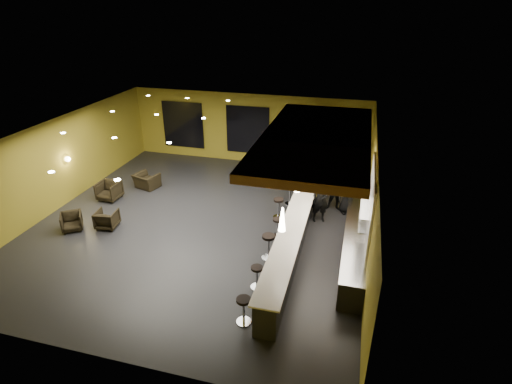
% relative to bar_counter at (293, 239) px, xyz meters
% --- Properties ---
extents(floor, '(12.00, 13.00, 0.10)m').
position_rel_bar_counter_xyz_m(floor, '(-3.65, 1.00, -0.55)').
color(floor, black).
rests_on(floor, ground).
extents(ceiling, '(12.00, 13.00, 0.10)m').
position_rel_bar_counter_xyz_m(ceiling, '(-3.65, 1.00, 3.05)').
color(ceiling, black).
extents(wall_back, '(12.00, 0.10, 3.50)m').
position_rel_bar_counter_xyz_m(wall_back, '(-3.65, 7.55, 1.25)').
color(wall_back, olive).
rests_on(wall_back, floor).
extents(wall_front, '(12.00, 0.10, 3.50)m').
position_rel_bar_counter_xyz_m(wall_front, '(-3.65, -5.55, 1.25)').
color(wall_front, olive).
rests_on(wall_front, floor).
extents(wall_left, '(0.10, 13.00, 3.50)m').
position_rel_bar_counter_xyz_m(wall_left, '(-9.70, 1.00, 1.25)').
color(wall_left, olive).
rests_on(wall_left, floor).
extents(wall_right, '(0.10, 13.00, 3.50)m').
position_rel_bar_counter_xyz_m(wall_right, '(2.40, 1.00, 1.25)').
color(wall_right, olive).
rests_on(wall_right, floor).
extents(wood_soffit, '(3.60, 8.00, 0.28)m').
position_rel_bar_counter_xyz_m(wood_soffit, '(0.35, 2.00, 2.86)').
color(wood_soffit, brown).
rests_on(wood_soffit, ceiling).
extents(window_left, '(2.20, 0.06, 2.40)m').
position_rel_bar_counter_xyz_m(window_left, '(-7.15, 7.44, 1.20)').
color(window_left, black).
rests_on(window_left, wall_back).
extents(window_center, '(2.20, 0.06, 2.40)m').
position_rel_bar_counter_xyz_m(window_center, '(-3.65, 7.44, 1.20)').
color(window_center, black).
rests_on(window_center, wall_back).
extents(window_right, '(2.20, 0.06, 2.40)m').
position_rel_bar_counter_xyz_m(window_right, '(-0.65, 7.44, 1.20)').
color(window_right, black).
rests_on(window_right, wall_back).
extents(tile_backsplash, '(0.06, 3.20, 2.40)m').
position_rel_bar_counter_xyz_m(tile_backsplash, '(2.31, 0.00, 1.50)').
color(tile_backsplash, white).
rests_on(tile_backsplash, wall_right).
extents(bar_counter, '(0.60, 8.00, 1.00)m').
position_rel_bar_counter_xyz_m(bar_counter, '(0.00, 0.00, 0.00)').
color(bar_counter, black).
rests_on(bar_counter, floor).
extents(bar_top, '(0.78, 8.10, 0.05)m').
position_rel_bar_counter_xyz_m(bar_top, '(0.00, 0.00, 0.52)').
color(bar_top, white).
rests_on(bar_top, bar_counter).
extents(prep_counter, '(0.70, 6.00, 0.86)m').
position_rel_bar_counter_xyz_m(prep_counter, '(2.00, 0.50, -0.07)').
color(prep_counter, black).
rests_on(prep_counter, floor).
extents(prep_top, '(0.72, 6.00, 0.03)m').
position_rel_bar_counter_xyz_m(prep_top, '(2.00, 0.50, 0.39)').
color(prep_top, silver).
rests_on(prep_top, prep_counter).
extents(wall_shelf_lower, '(0.30, 1.50, 0.03)m').
position_rel_bar_counter_xyz_m(wall_shelf_lower, '(2.17, -0.20, 1.10)').
color(wall_shelf_lower, silver).
rests_on(wall_shelf_lower, wall_right).
extents(wall_shelf_upper, '(0.30, 1.50, 0.03)m').
position_rel_bar_counter_xyz_m(wall_shelf_upper, '(2.17, -0.20, 1.55)').
color(wall_shelf_upper, silver).
rests_on(wall_shelf_upper, wall_right).
extents(column, '(0.60, 0.60, 3.50)m').
position_rel_bar_counter_xyz_m(column, '(0.00, 4.60, 1.25)').
color(column, olive).
rests_on(column, floor).
extents(wall_sconce, '(0.22, 0.22, 0.22)m').
position_rel_bar_counter_xyz_m(wall_sconce, '(-9.53, 1.50, 1.30)').
color(wall_sconce, '#FFE5B2').
rests_on(wall_sconce, wall_left).
extents(pendant_0, '(0.20, 0.20, 0.70)m').
position_rel_bar_counter_xyz_m(pendant_0, '(0.00, -2.00, 1.85)').
color(pendant_0, white).
rests_on(pendant_0, wood_soffit).
extents(pendant_1, '(0.20, 0.20, 0.70)m').
position_rel_bar_counter_xyz_m(pendant_1, '(0.00, 0.50, 1.85)').
color(pendant_1, white).
rests_on(pendant_1, wood_soffit).
extents(pendant_2, '(0.20, 0.20, 0.70)m').
position_rel_bar_counter_xyz_m(pendant_2, '(0.00, 3.00, 1.85)').
color(pendant_2, white).
rests_on(pendant_2, wood_soffit).
extents(staff_a, '(0.78, 0.64, 1.83)m').
position_rel_bar_counter_xyz_m(staff_a, '(0.63, 2.29, 0.42)').
color(staff_a, black).
rests_on(staff_a, floor).
extents(staff_b, '(0.78, 0.62, 1.56)m').
position_rel_bar_counter_xyz_m(staff_b, '(1.15, 3.32, 0.28)').
color(staff_b, black).
rests_on(staff_b, floor).
extents(staff_c, '(0.92, 0.79, 1.59)m').
position_rel_bar_counter_xyz_m(staff_c, '(1.60, 3.21, 0.30)').
color(staff_c, black).
rests_on(staff_c, floor).
extents(armchair_a, '(0.99, 1.00, 0.66)m').
position_rel_bar_counter_xyz_m(armchair_a, '(-8.04, -0.67, -0.17)').
color(armchair_a, black).
rests_on(armchair_a, floor).
extents(armchair_b, '(0.82, 0.84, 0.68)m').
position_rel_bar_counter_xyz_m(armchair_b, '(-6.88, -0.19, -0.16)').
color(armchair_b, black).
rests_on(armchair_b, floor).
extents(armchair_c, '(0.87, 0.89, 0.78)m').
position_rel_bar_counter_xyz_m(armchair_c, '(-8.11, 1.84, -0.11)').
color(armchair_c, black).
rests_on(armchair_c, floor).
extents(armchair_d, '(1.20, 1.12, 0.65)m').
position_rel_bar_counter_xyz_m(armchair_d, '(-7.17, 3.28, -0.18)').
color(armchair_d, black).
rests_on(armchair_d, floor).
extents(bar_stool_0, '(0.40, 0.40, 0.78)m').
position_rel_bar_counter_xyz_m(bar_stool_0, '(-0.65, -3.54, 0.00)').
color(bar_stool_0, silver).
rests_on(bar_stool_0, floor).
extents(bar_stool_1, '(0.37, 0.37, 0.73)m').
position_rel_bar_counter_xyz_m(bar_stool_1, '(-0.67, -2.10, -0.03)').
color(bar_stool_1, silver).
rests_on(bar_stool_1, floor).
extents(bar_stool_2, '(0.43, 0.43, 0.86)m').
position_rel_bar_counter_xyz_m(bar_stool_2, '(-0.69, -0.58, 0.05)').
color(bar_stool_2, silver).
rests_on(bar_stool_2, floor).
extents(bar_stool_3, '(0.37, 0.37, 0.72)m').
position_rel_bar_counter_xyz_m(bar_stool_3, '(-0.67, 0.77, -0.04)').
color(bar_stool_3, silver).
rests_on(bar_stool_3, floor).
extents(bar_stool_4, '(0.41, 0.41, 0.81)m').
position_rel_bar_counter_xyz_m(bar_stool_4, '(-0.92, 2.12, 0.02)').
color(bar_stool_4, silver).
rests_on(bar_stool_4, floor).
extents(bar_stool_5, '(0.39, 0.39, 0.78)m').
position_rel_bar_counter_xyz_m(bar_stool_5, '(-0.70, 3.35, -0.00)').
color(bar_stool_5, silver).
rests_on(bar_stool_5, floor).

